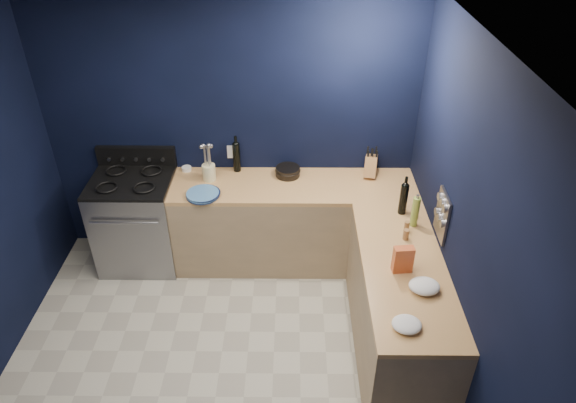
{
  "coord_description": "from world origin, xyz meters",
  "views": [
    {
      "loc": [
        0.58,
        -2.68,
        3.48
      ],
      "look_at": [
        0.55,
        1.0,
        1.0
      ],
      "focal_mm": 32.25,
      "sensor_mm": 36.0,
      "label": 1
    }
  ],
  "objects_px": {
    "gas_range": "(138,222)",
    "crouton_bag": "(403,259)",
    "plate_stack": "(203,194)",
    "utensil_crock": "(209,172)",
    "knife_block": "(371,166)"
  },
  "relations": [
    {
      "from": "gas_range",
      "to": "utensil_crock",
      "type": "relative_size",
      "value": 5.86
    },
    {
      "from": "gas_range",
      "to": "crouton_bag",
      "type": "relative_size",
      "value": 4.28
    },
    {
      "from": "knife_block",
      "to": "crouton_bag",
      "type": "distance_m",
      "value": 1.38
    },
    {
      "from": "plate_stack",
      "to": "utensil_crock",
      "type": "xyz_separation_m",
      "value": [
        0.02,
        0.29,
        0.06
      ]
    },
    {
      "from": "gas_range",
      "to": "crouton_bag",
      "type": "height_order",
      "value": "crouton_bag"
    },
    {
      "from": "knife_block",
      "to": "plate_stack",
      "type": "bearing_deg",
      "value": -154.26
    },
    {
      "from": "gas_range",
      "to": "plate_stack",
      "type": "distance_m",
      "value": 0.86
    },
    {
      "from": "gas_range",
      "to": "plate_stack",
      "type": "height_order",
      "value": "plate_stack"
    },
    {
      "from": "utensil_crock",
      "to": "knife_block",
      "type": "distance_m",
      "value": 1.54
    },
    {
      "from": "plate_stack",
      "to": "knife_block",
      "type": "height_order",
      "value": "knife_block"
    },
    {
      "from": "gas_range",
      "to": "plate_stack",
      "type": "relative_size",
      "value": 3.1
    },
    {
      "from": "gas_range",
      "to": "knife_block",
      "type": "xyz_separation_m",
      "value": [
        2.27,
        0.2,
        0.54
      ]
    },
    {
      "from": "knife_block",
      "to": "crouton_bag",
      "type": "relative_size",
      "value": 0.93
    },
    {
      "from": "gas_range",
      "to": "utensil_crock",
      "type": "distance_m",
      "value": 0.9
    },
    {
      "from": "plate_stack",
      "to": "knife_block",
      "type": "distance_m",
      "value": 1.61
    }
  ]
}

